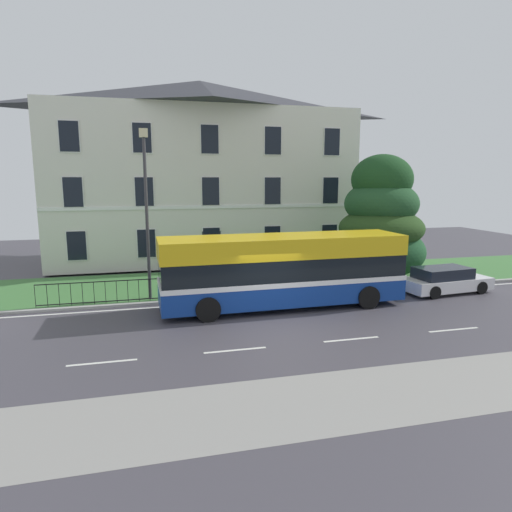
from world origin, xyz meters
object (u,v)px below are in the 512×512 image
Objects in this scene: evergreen_tree at (383,220)px; litter_bin at (259,277)px; georgian_townhouse at (201,171)px; street_lamp_post at (146,204)px; single_decker_bus at (283,270)px; parked_hatchback_00 at (445,280)px.

evergreen_tree is 7.81m from litter_bin.
street_lamp_post is at bearing -109.67° from georgian_townhouse.
single_decker_bus reaches higher than litter_bin.
evergreen_tree is 1.50× the size of parked_hatchback_00.
single_decker_bus is 9.57× the size of litter_bin.
single_decker_bus is at bearing -23.06° from street_lamp_post.
parked_hatchback_00 is (1.22, -3.84, -2.55)m from evergreen_tree.
evergreen_tree is 8.30m from single_decker_bus.
litter_bin is (1.50, -9.71, -5.22)m from georgian_townhouse.
evergreen_tree is 4.77m from parked_hatchback_00.
evergreen_tree is 6.11× the size of litter_bin.
evergreen_tree reaches higher than single_decker_bus.
parked_hatchback_00 is (9.99, -12.14, -5.28)m from georgian_townhouse.
street_lamp_post is at bearing -174.46° from litter_bin.
single_decker_bus is at bearing -81.82° from georgian_townhouse.
street_lamp_post is (-5.45, 2.32, 2.68)m from single_decker_bus.
georgian_townhouse reaches higher than single_decker_bus.
street_lamp_post is at bearing -171.25° from evergreen_tree.
single_decker_bus is 2.99m from litter_bin.
evergreen_tree reaches higher than parked_hatchback_00.
evergreen_tree is at bearing 11.00° from litter_bin.
parked_hatchback_00 is at bearing -50.54° from georgian_townhouse.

